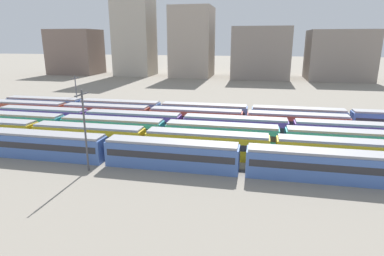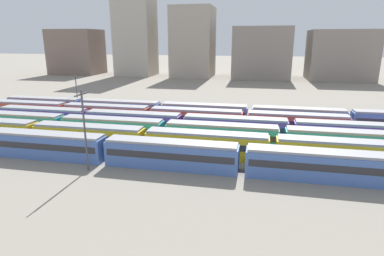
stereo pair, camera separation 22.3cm
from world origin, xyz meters
TOP-DOWN VIEW (x-y plane):
  - ground_plane at (0.00, 13.00)m, footprint 600.00×600.00m
  - train_track_0 at (40.72, 0.00)m, footprint 112.50×3.06m
  - train_track_1 at (44.64, 5.20)m, footprint 112.50×3.06m
  - train_track_2 at (46.20, 10.40)m, footprint 112.50×3.06m
  - train_track_3 at (38.51, 15.60)m, footprint 93.60×3.06m
  - train_track_4 at (21.07, 20.80)m, footprint 74.70×3.06m
  - train_track_5 at (40.67, 26.00)m, footprint 112.50×3.06m
  - catenary_pole_0 at (20.77, -3.27)m, footprint 0.24×3.20m
  - catenary_pole_1 at (0.18, 28.86)m, footprint 0.24×3.20m
  - distant_building_0 at (-48.34, 110.13)m, footprint 23.32×17.45m
  - distant_building_1 at (-16.68, 110.13)m, footprint 17.23×15.77m
  - distant_building_2 at (11.23, 110.13)m, footprint 18.25×19.85m
  - distant_building_3 at (42.25, 110.13)m, footprint 24.70×21.89m
  - distant_building_4 at (74.70, 110.13)m, footprint 25.67×21.65m

SIDE VIEW (x-z plane):
  - ground_plane at x=0.00m, z-range 0.00..0.00m
  - train_track_0 at x=40.72m, z-range 0.03..3.78m
  - train_track_1 at x=44.64m, z-range 0.03..3.78m
  - train_track_2 at x=46.20m, z-range 0.03..3.78m
  - train_track_3 at x=38.51m, z-range 0.03..3.78m
  - train_track_4 at x=21.07m, z-range 0.03..3.78m
  - train_track_5 at x=40.67m, z-range 0.03..3.78m
  - catenary_pole_1 at x=0.18m, z-range 0.53..9.19m
  - catenary_pole_0 at x=20.77m, z-range 0.56..11.32m
  - distant_building_4 at x=74.70m, z-range 0.00..20.66m
  - distant_building_0 at x=-48.34m, z-range 0.00..21.54m
  - distant_building_3 at x=42.25m, z-range 0.00..22.12m
  - distant_building_2 at x=11.23m, z-range 0.00..31.03m
  - distant_building_1 at x=-16.68m, z-range 0.00..47.07m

